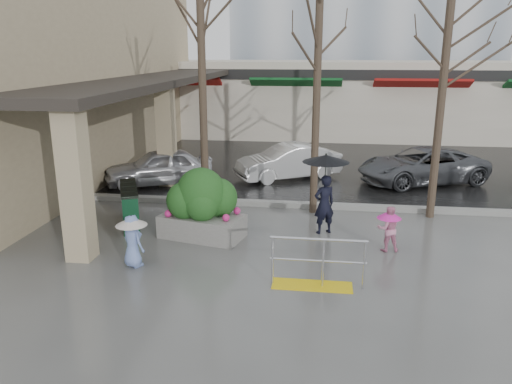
% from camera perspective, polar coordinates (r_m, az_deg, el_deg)
% --- Properties ---
extents(ground, '(120.00, 120.00, 0.00)m').
position_cam_1_polar(ground, '(11.40, -0.02, -7.62)').
color(ground, '#51514F').
rests_on(ground, ground).
extents(street_asphalt, '(120.00, 36.00, 0.01)m').
position_cam_1_polar(street_asphalt, '(32.71, 5.19, 7.82)').
color(street_asphalt, black).
rests_on(street_asphalt, ground).
extents(curb, '(120.00, 0.30, 0.15)m').
position_cam_1_polar(curb, '(15.11, 2.01, -1.35)').
color(curb, gray).
rests_on(curb, ground).
extents(near_building, '(6.00, 18.00, 8.00)m').
position_cam_1_polar(near_building, '(21.11, -22.47, 13.23)').
color(near_building, tan).
rests_on(near_building, ground).
extents(canopy_slab, '(2.80, 18.00, 0.25)m').
position_cam_1_polar(canopy_slab, '(19.41, -11.26, 12.85)').
color(canopy_slab, '#2D2823').
rests_on(canopy_slab, pillar_front).
extents(pillar_front, '(0.55, 0.55, 3.50)m').
position_cam_1_polar(pillar_front, '(11.54, -19.94, 0.89)').
color(pillar_front, tan).
rests_on(pillar_front, ground).
extents(pillar_back, '(0.55, 0.55, 3.50)m').
position_cam_1_polar(pillar_back, '(17.43, -10.21, 6.39)').
color(pillar_back, tan).
rests_on(pillar_back, ground).
extents(storefront_row, '(34.00, 6.74, 4.00)m').
position_cam_1_polar(storefront_row, '(28.45, 9.01, 10.57)').
color(storefront_row, beige).
rests_on(storefront_row, ground).
extents(handrail, '(1.90, 0.50, 1.03)m').
position_cam_1_polar(handrail, '(10.07, 6.83, -8.71)').
color(handrail, yellow).
rests_on(handrail, ground).
extents(tree_west, '(3.20, 3.20, 6.80)m').
position_cam_1_polar(tree_west, '(14.38, -6.32, 17.92)').
color(tree_west, '#382B21').
rests_on(tree_west, ground).
extents(tree_midwest, '(3.20, 3.20, 7.00)m').
position_cam_1_polar(tree_midwest, '(13.98, 7.22, 18.57)').
color(tree_midwest, '#382B21').
rests_on(tree_midwest, ground).
extents(tree_mideast, '(3.20, 3.20, 6.50)m').
position_cam_1_polar(tree_mideast, '(14.31, 21.04, 16.13)').
color(tree_mideast, '#382B21').
rests_on(tree_mideast, ground).
extents(woman, '(1.18, 1.18, 2.10)m').
position_cam_1_polar(woman, '(12.67, 7.89, 0.87)').
color(woman, black).
rests_on(woman, ground).
extents(child_pink, '(0.58, 0.57, 1.09)m').
position_cam_1_polar(child_pink, '(12.03, 14.91, -3.76)').
color(child_pink, pink).
rests_on(child_pink, ground).
extents(child_blue, '(0.68, 0.68, 1.17)m').
position_cam_1_polar(child_blue, '(11.10, -13.96, -4.90)').
color(child_blue, '#748DCF').
rests_on(child_blue, ground).
extents(planter, '(2.23, 1.48, 1.79)m').
position_cam_1_polar(planter, '(12.48, -6.19, -1.43)').
color(planter, gray).
rests_on(planter, ground).
extents(news_boxes, '(1.14, 1.90, 1.05)m').
position_cam_1_polar(news_boxes, '(13.83, -14.23, -1.52)').
color(news_boxes, '#0D391F').
rests_on(news_boxes, ground).
extents(car_a, '(3.98, 2.88, 1.26)m').
position_cam_1_polar(car_a, '(17.75, -11.01, 2.83)').
color(car_a, silver).
rests_on(car_a, ground).
extents(car_b, '(3.98, 3.05, 1.26)m').
position_cam_1_polar(car_b, '(18.30, 3.72, 3.48)').
color(car_b, white).
rests_on(car_b, ground).
extents(car_c, '(4.99, 3.62, 1.26)m').
position_cam_1_polar(car_c, '(18.60, 18.44, 2.89)').
color(car_c, '#53565B').
rests_on(car_c, ground).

